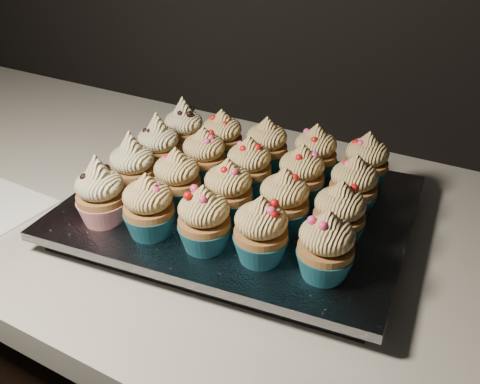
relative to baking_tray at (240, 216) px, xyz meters
The scene contains 23 objects.
worktop 0.15m from the baking_tray, 10.25° to the left, with size 2.44×0.64×0.04m, color beige.
baking_tray is the anchor object (origin of this frame).
foil_lining 0.02m from the baking_tray, ahead, with size 0.45×0.35×0.01m, color silver.
cupcake_0 0.19m from the baking_tray, 135.52° to the right, with size 0.06×0.06×0.10m.
cupcake_1 0.15m from the baking_tray, 116.31° to the right, with size 0.06×0.06×0.08m.
cupcake_2 0.13m from the baking_tray, 82.16° to the right, with size 0.06×0.06×0.08m.
cupcake_3 0.14m from the baking_tray, 49.58° to the right, with size 0.06×0.06×0.08m.
cupcake_4 0.19m from the baking_tray, 29.38° to the right, with size 0.06×0.06×0.08m.
cupcake_5 0.16m from the baking_tray, 160.06° to the right, with size 0.06×0.06×0.10m.
cupcake_6 0.10m from the baking_tray, 147.13° to the right, with size 0.06×0.06×0.08m.
cupcake_7 0.07m from the baking_tray, 83.25° to the right, with size 0.06×0.06×0.08m.
cupcake_8 0.10m from the baking_tray, 18.12° to the right, with size 0.06×0.06×0.08m.
cupcake_9 0.16m from the baking_tray, ahead, with size 0.06×0.06×0.08m.
cupcake_10 0.16m from the baking_tray, behind, with size 0.06×0.06×0.10m.
cupcake_11 0.10m from the baking_tray, 158.77° to the left, with size 0.06×0.06×0.08m.
cupcake_12 0.07m from the baking_tray, 97.94° to the left, with size 0.06×0.06×0.08m.
cupcake_13 0.10m from the baking_tray, 34.62° to the left, with size 0.06×0.06×0.08m.
cupcake_14 0.16m from the baking_tray, 20.80° to the left, with size 0.06×0.06×0.08m.
cupcake_15 0.19m from the baking_tray, 149.65° to the left, with size 0.06×0.06×0.10m.
cupcake_16 0.14m from the baking_tray, 132.02° to the left, with size 0.06×0.06×0.08m.
cupcake_17 0.12m from the baking_tray, 97.93° to the left, with size 0.06×0.06×0.08m.
cupcake_18 0.14m from the baking_tray, 63.39° to the left, with size 0.06×0.06×0.08m.
cupcake_19 0.19m from the baking_tray, 44.22° to the left, with size 0.06×0.06×0.08m.
Camera 1 is at (0.16, 1.14, 1.31)m, focal length 40.00 mm.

